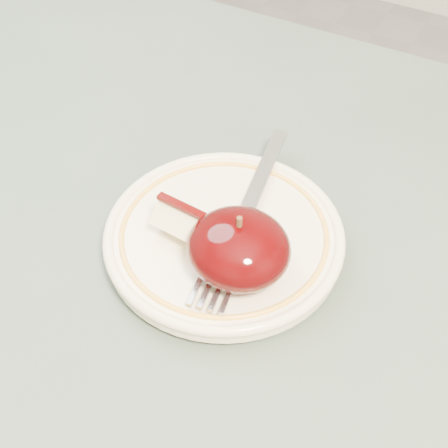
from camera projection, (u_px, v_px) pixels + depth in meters
The scene contains 5 objects.
table at pixel (117, 386), 0.51m from camera, with size 0.90×0.90×0.75m.
plate at pixel (224, 236), 0.48m from camera, with size 0.19×0.19×0.02m.
apple_half at pixel (239, 248), 0.44m from camera, with size 0.08×0.07×0.05m.
apple_wedge at pixel (198, 229), 0.46m from camera, with size 0.07×0.04×0.03m.
fork at pixel (245, 215), 0.49m from camera, with size 0.05×0.20×0.00m.
Camera 1 is at (0.20, -0.18, 1.13)m, focal length 50.00 mm.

